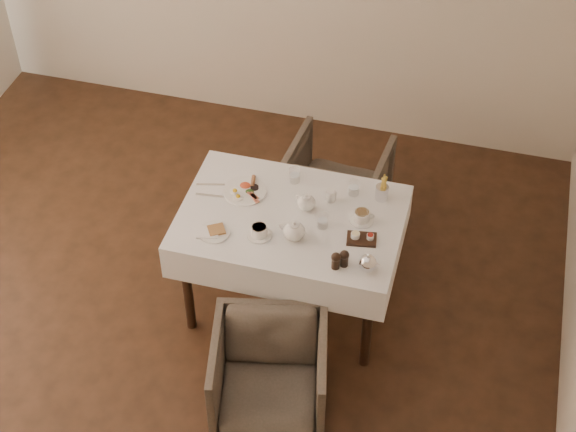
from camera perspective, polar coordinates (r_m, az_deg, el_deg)
The scene contains 20 objects.
table at distance 5.13m, azimuth 0.18°, elevation -0.95°, with size 1.28×0.88×0.75m.
armchair_near at distance 4.90m, azimuth -1.21°, elevation -10.21°, with size 0.62×0.63×0.58m, color #463F33.
armchair_far at distance 5.94m, azimuth 3.12°, elevation 2.05°, with size 0.64×0.66×0.60m, color #463F33.
breakfast_plate at distance 5.20m, azimuth -2.78°, elevation 1.68°, with size 0.26×0.26×0.03m.
side_plate at distance 4.96m, azimuth -4.88°, elevation -1.03°, with size 0.19×0.18×0.02m.
teapot_centre at distance 5.05m, azimuth 1.19°, elevation 0.93°, with size 0.15×0.11×0.12m, color white, non-canonical shape.
teapot_front at distance 4.87m, azimuth 0.40°, elevation -0.93°, with size 0.17×0.13×0.14m, color white, non-canonical shape.
creamer at distance 5.13m, azimuth 2.79°, elevation 1.34°, with size 0.06×0.06×0.07m, color white.
teacup_near at distance 4.92m, azimuth -1.87°, elevation -1.01°, with size 0.14×0.14×0.07m.
teacup_far at distance 5.02m, azimuth 4.79°, elevation -0.04°, with size 0.14×0.14×0.07m.
glass_left at distance 5.24m, azimuth 0.43°, elevation 2.66°, with size 0.07×0.07×0.09m, color silver.
glass_mid at distance 4.96m, azimuth 2.25°, elevation -0.31°, with size 0.06×0.06×0.09m, color silver.
glass_right at distance 5.17m, azimuth 4.28°, elevation 1.83°, with size 0.07×0.07×0.09m, color silver.
condiment_board at distance 4.92m, azimuth 4.77°, elevation -1.43°, with size 0.18×0.13×0.04m.
pepper_mill_left at distance 4.74m, azimuth 3.10°, elevation -2.89°, with size 0.05×0.05×0.11m, color black, non-canonical shape.
pepper_mill_right at distance 4.75m, azimuth 3.66°, elevation -2.74°, with size 0.05×0.05×0.11m, color black, non-canonical shape.
silver_pot at distance 4.73m, azimuth 5.19°, elevation -2.99°, with size 0.12×0.10×0.13m, color white, non-canonical shape.
fries_cup at distance 5.14m, azimuth 6.11°, elevation 1.73°, with size 0.08×0.08×0.16m.
cutlery_fork at distance 5.26m, azimuth -4.94°, elevation 2.05°, with size 0.01×0.19×0.00m, color silver.
cutlery_knife at distance 5.19m, azimuth -4.88°, elevation 1.32°, with size 0.02×0.21×0.00m, color silver.
Camera 1 is at (1.51, -2.87, 4.26)m, focal length 55.00 mm.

